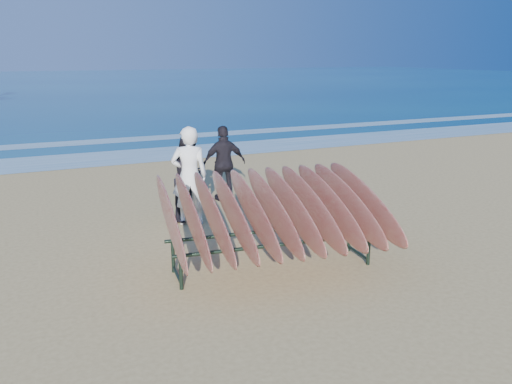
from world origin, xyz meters
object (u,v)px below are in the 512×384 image
at_px(surfboard_rack, 273,210).
at_px(person_dark_b, 224,163).
at_px(person_white, 189,176).
at_px(person_dark_a, 190,178).

height_order(surfboard_rack, person_dark_b, person_dark_b).
distance_m(person_white, person_dark_a, 0.27).
relative_size(person_white, person_dark_a, 1.13).
relative_size(surfboard_rack, person_white, 1.81).
relative_size(person_dark_a, person_dark_b, 1.00).
bearing_deg(person_dark_b, person_dark_a, 48.25).
relative_size(surfboard_rack, person_dark_a, 2.04).
xyz_separation_m(surfboard_rack, person_dark_b, (0.81, 4.07, -0.09)).
xyz_separation_m(surfboard_rack, person_dark_a, (-0.35, 2.94, -0.09)).
bearing_deg(surfboard_rack, person_dark_a, 103.36).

